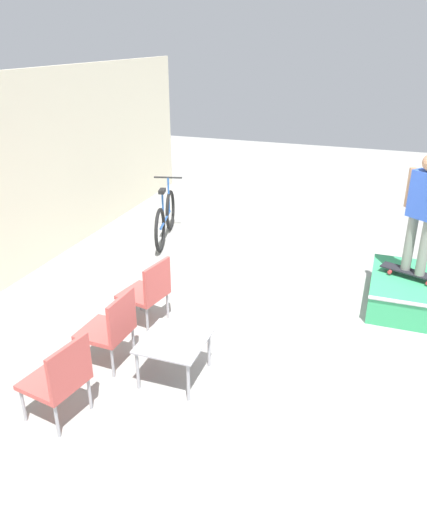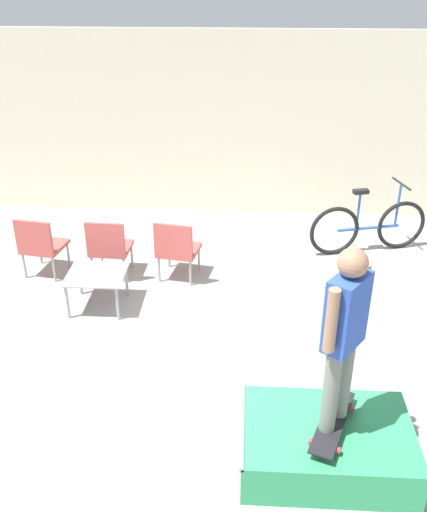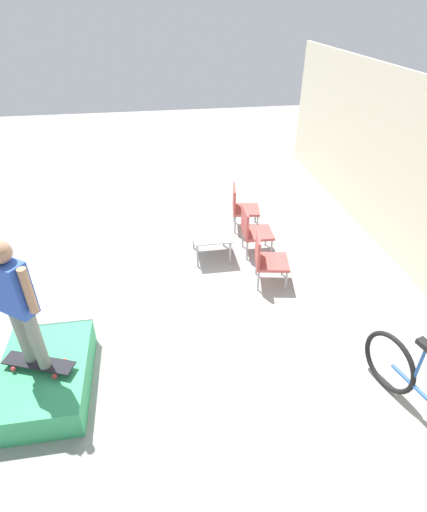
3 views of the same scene
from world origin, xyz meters
name	(u,v)px [view 3 (image 3 of 3)]	position (x,y,z in m)	size (l,w,h in m)	color
ground_plane	(159,301)	(0.00, 0.00, 0.00)	(24.00, 24.00, 0.00)	gray
skate_ramp_box	(46,377)	(1.43, -1.38, 0.20)	(1.48, 1.00, 0.42)	#339E60
skateboard_on_ramp	(39,363)	(1.46, -1.40, 0.47)	(0.48, 0.85, 0.07)	black
person_skater	(16,299)	(1.46, -1.40, 1.43)	(0.38, 0.48, 1.61)	gray
coffee_table	(211,236)	(-1.14, 1.00, 0.41)	(0.71, 0.67, 0.47)	#9E9EA3
patio_chair_left	(241,206)	(-2.08, 1.75, 0.49)	(0.60, 0.60, 0.88)	#99999E
patio_chair_center	(253,229)	(-1.14, 1.75, 0.49)	(0.54, 0.54, 0.88)	#99999E
patio_chair_right	(266,258)	(-0.22, 1.75, 0.49)	(0.61, 0.61, 0.88)	#99999E
bicycle	(426,396)	(2.52, 2.78, 0.40)	(1.78, 0.62, 1.06)	black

